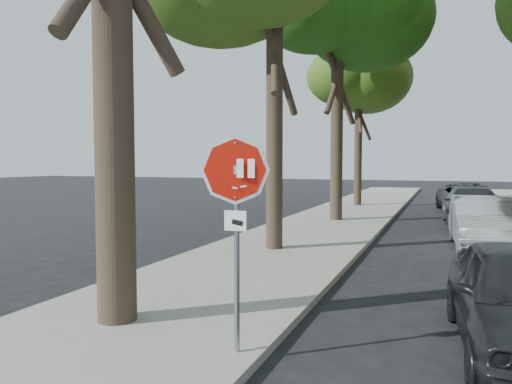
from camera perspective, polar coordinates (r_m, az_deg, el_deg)
ground at (r=6.16m, az=4.20°, el=-19.62°), size 120.00×120.00×0.00m
sidewalk_left at (r=18.07m, az=7.50°, el=-4.00°), size 4.00×55.00×0.12m
curb_left at (r=17.71m, az=13.99°, el=-4.21°), size 0.12×55.00×0.13m
stop_sign at (r=5.90m, az=-2.31°, el=-1.08°), size 0.76×0.34×2.61m
tree_mid_b at (r=20.73m, az=9.34°, el=19.10°), size 5.88×5.46×10.36m
tree_far at (r=27.32m, az=11.70°, el=13.58°), size 5.29×4.91×9.33m
car_b at (r=15.45m, az=24.39°, el=-3.13°), size 1.75×4.40×1.42m
car_c at (r=20.38m, az=23.53°, el=-1.52°), size 2.33×5.12×1.45m
car_d at (r=25.67m, az=22.98°, el=-0.59°), size 2.98×5.29×1.39m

